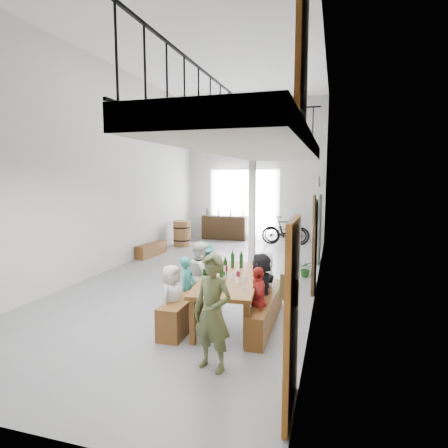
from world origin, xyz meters
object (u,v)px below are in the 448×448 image
(side_bench, at_px, (151,249))
(serving_counter, at_px, (225,228))
(tasting_table, at_px, (231,282))
(host_standing, at_px, (213,312))
(bench_inner, at_px, (193,303))
(oak_barrel, at_px, (182,234))
(bicycle_near, at_px, (286,232))

(side_bench, xyz_separation_m, serving_counter, (1.36, 3.71, 0.27))
(side_bench, height_order, serving_counter, serving_counter)
(tasting_table, xyz_separation_m, host_standing, (0.22, -1.67, 0.06))
(bench_inner, distance_m, side_bench, 5.61)
(bench_inner, height_order, side_bench, bench_inner)
(oak_barrel, height_order, host_standing, host_standing)
(oak_barrel, height_order, bicycle_near, oak_barrel)
(tasting_table, height_order, bench_inner, tasting_table)
(host_standing, height_order, bicycle_near, host_standing)
(side_bench, distance_m, serving_counter, 3.96)
(bench_inner, bearing_deg, tasting_table, 4.53)
(side_bench, xyz_separation_m, host_standing, (4.12, -6.22, 0.57))
(bicycle_near, bearing_deg, side_bench, 131.73)
(tasting_table, distance_m, serving_counter, 8.64)
(tasting_table, xyz_separation_m, bench_inner, (-0.69, -0.06, -0.44))
(side_bench, height_order, bicycle_near, bicycle_near)
(side_bench, relative_size, oak_barrel, 1.56)
(host_standing, distance_m, bicycle_near, 9.89)
(bench_inner, relative_size, host_standing, 1.49)
(tasting_table, distance_m, oak_barrel, 7.34)
(tasting_table, relative_size, bench_inner, 1.08)
(side_bench, height_order, host_standing, host_standing)
(oak_barrel, xyz_separation_m, host_standing, (3.83, -8.05, 0.31))
(bench_inner, xyz_separation_m, side_bench, (-3.21, 4.61, -0.06))
(oak_barrel, distance_m, bicycle_near, 3.98)
(bench_inner, relative_size, serving_counter, 1.26)
(side_bench, relative_size, bicycle_near, 0.89)
(tasting_table, distance_m, bench_inner, 0.83)
(oak_barrel, bearing_deg, bench_inner, -65.60)
(tasting_table, relative_size, serving_counter, 1.36)
(bench_inner, relative_size, bicycle_near, 1.41)
(tasting_table, distance_m, side_bench, 6.01)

